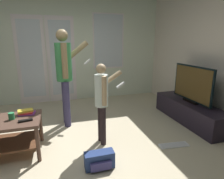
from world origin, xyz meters
TOP-DOWN VIEW (x-y plane):
  - ground_plane at (0.00, 0.00)m, footprint 5.57×5.15m
  - wall_back_with_doors at (0.03, 2.54)m, footprint 5.57×0.09m
  - tv_stand at (2.40, 0.44)m, footprint 0.47×1.63m
  - flat_screen_tv at (2.40, 0.44)m, footprint 0.08×0.98m
  - person_adult at (0.16, 0.99)m, footprint 0.64×0.48m
  - person_child at (0.63, 0.17)m, footprint 0.51×0.35m
  - backpack at (0.45, -0.40)m, footprint 0.36×0.18m
  - loose_keyboard at (1.60, -0.24)m, footprint 0.45×0.18m
  - cup_by_laptop at (-0.58, 0.22)m, footprint 0.07×0.07m
  - tv_remote_black at (-0.40, 0.10)m, footprint 0.18×0.08m
  - book_stack at (-0.43, 0.36)m, footprint 0.24×0.18m

SIDE VIEW (x-z plane):
  - ground_plane at x=0.00m, z-range -0.02..0.00m
  - loose_keyboard at x=1.60m, z-range 0.00..0.02m
  - backpack at x=0.45m, z-range 0.00..0.20m
  - tv_stand at x=2.40m, z-range 0.00..0.39m
  - tv_remote_black at x=-0.40m, z-range 0.50..0.53m
  - book_stack at x=-0.43m, z-range 0.50..0.57m
  - cup_by_laptop at x=-0.58m, z-range 0.50..0.59m
  - person_child at x=0.63m, z-range 0.12..1.32m
  - flat_screen_tv at x=2.40m, z-range 0.39..1.07m
  - person_adult at x=0.16m, z-range 0.17..1.86m
  - wall_back_with_doors at x=0.03m, z-range -0.03..2.63m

